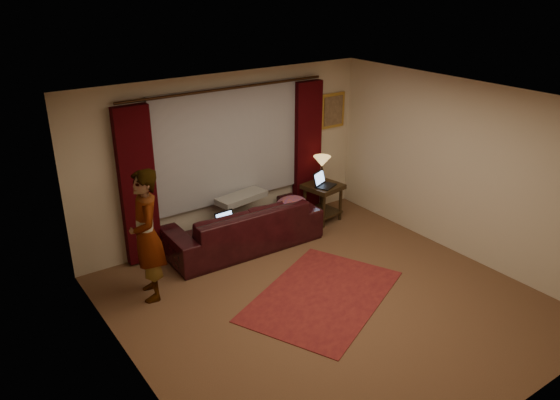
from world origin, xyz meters
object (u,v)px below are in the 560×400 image
object	(u,v)px
tiffany_lamp	(322,170)
laptop_table	(326,180)
laptop_sofa	(228,221)
end_table	(323,202)
sofa	(243,218)
person	(147,236)

from	to	relation	value
tiffany_lamp	laptop_table	distance (m)	0.22
laptop_sofa	end_table	bearing A→B (deg)	4.60
end_table	tiffany_lamp	world-z (taller)	tiffany_lamp
laptop_sofa	laptop_table	distance (m)	1.98
sofa	person	xyz separation A→B (m)	(-1.71, -0.49, 0.39)
end_table	person	bearing A→B (deg)	-170.59
laptop_sofa	person	world-z (taller)	person
sofa	tiffany_lamp	xyz separation A→B (m)	(1.67, 0.15, 0.39)
person	laptop_table	bearing A→B (deg)	110.61
laptop_table	laptop_sofa	bearing A→B (deg)	160.56
sofa	person	bearing A→B (deg)	17.49
laptop_sofa	person	xyz separation A→B (m)	(-1.35, -0.30, 0.28)
laptop_table	person	size ratio (longest dim) A/B	0.21
sofa	person	world-z (taller)	person
sofa	tiffany_lamp	distance (m)	1.72
tiffany_lamp	laptop_table	bearing A→B (deg)	-107.36
laptop_sofa	person	bearing A→B (deg)	-170.24
sofa	laptop_sofa	bearing A→B (deg)	29.74
end_table	laptop_table	world-z (taller)	laptop_table
tiffany_lamp	laptop_sofa	bearing A→B (deg)	-170.29
end_table	laptop_table	size ratio (longest dim) A/B	1.74
laptop_sofa	tiffany_lamp	distance (m)	2.07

